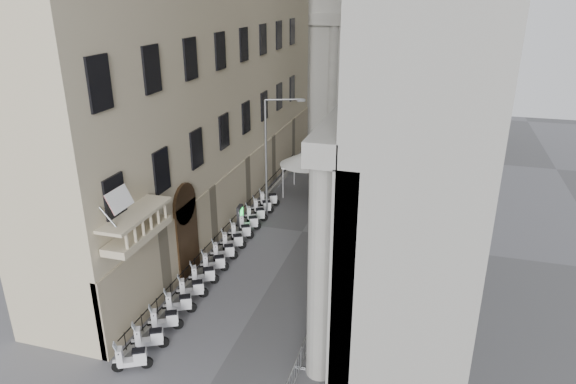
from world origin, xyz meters
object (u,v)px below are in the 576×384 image
object	(u,v)px
scooter_0	(134,370)
security_tent	(307,158)
info_kiosk	(240,218)
pedestrian_b	(334,195)
street_lamp	(271,148)
pedestrian_a	(322,200)

from	to	relation	value
scooter_0	security_tent	world-z (taller)	security_tent
scooter_0	info_kiosk	size ratio (longest dim) A/B	0.85
pedestrian_b	scooter_0	bearing A→B (deg)	104.36
pedestrian_b	street_lamp	bearing A→B (deg)	64.84
scooter_0	security_tent	xyz separation A→B (m)	(2.07, 22.41, 2.99)
scooter_0	pedestrian_b	distance (m)	20.94
info_kiosk	pedestrian_a	distance (m)	6.58
info_kiosk	scooter_0	bearing A→B (deg)	-93.56
scooter_0	street_lamp	xyz separation A→B (m)	(0.73, 17.32, 5.14)
security_tent	street_lamp	bearing A→B (deg)	-104.79
security_tent	pedestrian_b	world-z (taller)	security_tent
security_tent	pedestrian_a	xyz separation A→B (m)	(2.01, -3.34, -2.03)
street_lamp	pedestrian_b	bearing A→B (deg)	16.73
pedestrian_a	pedestrian_b	xyz separation A→B (m)	(0.65, 1.32, -0.03)
info_kiosk	pedestrian_a	size ratio (longest dim) A/B	0.92
street_lamp	pedestrian_b	distance (m)	6.57
street_lamp	security_tent	bearing A→B (deg)	54.53
scooter_0	pedestrian_a	world-z (taller)	pedestrian_a
info_kiosk	security_tent	bearing A→B (deg)	65.43
pedestrian_a	info_kiosk	bearing A→B (deg)	54.03
info_kiosk	pedestrian_a	world-z (taller)	pedestrian_a
security_tent	pedestrian_b	size ratio (longest dim) A/B	2.39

